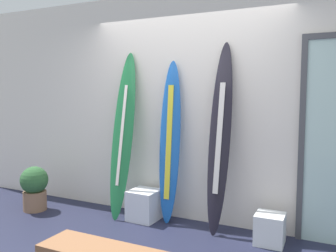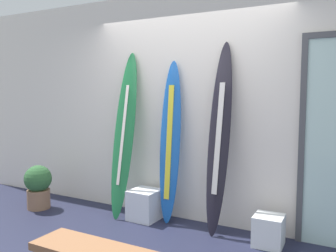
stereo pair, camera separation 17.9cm
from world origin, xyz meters
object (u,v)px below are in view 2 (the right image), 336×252
at_px(surfboard_emerald, 124,135).
at_px(potted_plant, 38,185).
at_px(surfboard_charcoal, 219,140).
at_px(display_block_center, 269,231).
at_px(display_block_left, 145,205).
at_px(surfboard_cobalt, 170,143).

height_order(surfboard_emerald, potted_plant, surfboard_emerald).
height_order(surfboard_emerald, surfboard_charcoal, surfboard_charcoal).
bearing_deg(surfboard_charcoal, display_block_center, -8.36).
relative_size(surfboard_charcoal, display_block_left, 5.79).
distance_m(display_block_center, potted_plant, 3.05).
relative_size(surfboard_cobalt, potted_plant, 3.31).
height_order(surfboard_charcoal, display_block_left, surfboard_charcoal).
distance_m(surfboard_charcoal, display_block_left, 1.29).
bearing_deg(surfboard_emerald, potted_plant, -163.86).
bearing_deg(surfboard_cobalt, display_block_left, -163.16).
height_order(surfboard_cobalt, display_block_left, surfboard_cobalt).
relative_size(display_block_center, potted_plant, 0.54).
bearing_deg(potted_plant, surfboard_cobalt, 13.40).
relative_size(surfboard_emerald, surfboard_cobalt, 1.07).
distance_m(surfboard_cobalt, potted_plant, 1.97).
bearing_deg(display_block_center, surfboard_cobalt, 173.85).
bearing_deg(display_block_center, surfboard_emerald, 178.56).
xyz_separation_m(surfboard_cobalt, display_block_center, (1.23, -0.13, -0.81)).
distance_m(surfboard_emerald, display_block_left, 0.91).
distance_m(surfboard_cobalt, display_block_center, 1.47).
height_order(surfboard_cobalt, display_block_center, surfboard_cobalt).
bearing_deg(potted_plant, display_block_left, 12.68).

